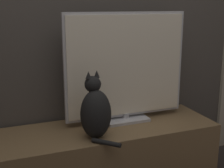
% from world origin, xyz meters
% --- Properties ---
extents(tv_stand, '(1.51, 0.48, 0.44)m').
position_xyz_m(tv_stand, '(0.00, 0.94, 0.22)').
color(tv_stand, brown).
rests_on(tv_stand, ground_plane).
extents(tv, '(0.86, 0.18, 0.75)m').
position_xyz_m(tv, '(0.19, 1.02, 0.81)').
color(tv, '#B7B7BC').
rests_on(tv, tv_stand).
extents(cat, '(0.22, 0.30, 0.41)m').
position_xyz_m(cat, '(-0.10, 0.82, 0.61)').
color(cat, black).
rests_on(cat, tv_stand).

